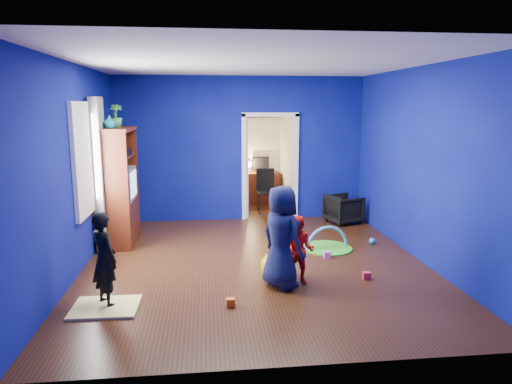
{
  "coord_description": "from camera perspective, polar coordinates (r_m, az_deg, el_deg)",
  "views": [
    {
      "loc": [
        -0.7,
        -6.44,
        2.32
      ],
      "look_at": [
        0.05,
        0.4,
        1.01
      ],
      "focal_mm": 32.0,
      "sensor_mm": 36.0,
      "label": 1
    }
  ],
  "objects": [
    {
      "name": "potted_plant",
      "position": [
        8.13,
        -17.14,
        9.11
      ],
      "size": [
        0.25,
        0.25,
        0.38
      ],
      "primitive_type": "imported",
      "rotation": [
        0.0,
        0.0,
        0.2
      ],
      "color": "green",
      "rests_on": "tv_armoire"
    },
    {
      "name": "study_desk",
      "position": [
        10.95,
        0.63,
        0.54
      ],
      "size": [
        0.88,
        0.44,
        0.75
      ],
      "primitive_type": "cube",
      "color": "#3D140A",
      "rests_on": "floor"
    },
    {
      "name": "toy_1",
      "position": [
        8.04,
        14.32,
        -5.93
      ],
      "size": [
        0.11,
        0.11,
        0.11
      ],
      "primitive_type": "sphere",
      "color": "#2587D2",
      "rests_on": "floor"
    },
    {
      "name": "vase",
      "position": [
        7.63,
        -17.83,
        8.35
      ],
      "size": [
        0.22,
        0.22,
        0.21
      ],
      "primitive_type": "imported",
      "rotation": [
        0.0,
        0.0,
        0.13
      ],
      "color": "#0D5F6E",
      "rests_on": "tv_armoire"
    },
    {
      "name": "toddler_red",
      "position": [
        6.05,
        5.31,
        -7.21
      ],
      "size": [
        0.55,
        0.52,
        0.91
      ],
      "primitive_type": "imported",
      "rotation": [
        0.0,
        0.0,
        -0.52
      ],
      "color": "red",
      "rests_on": "floor"
    },
    {
      "name": "floor",
      "position": [
        6.88,
        -0.07,
        -8.94
      ],
      "size": [
        5.0,
        5.5,
        0.01
      ],
      "primitive_type": "cube",
      "color": "black",
      "rests_on": "ground"
    },
    {
      "name": "armchair",
      "position": [
        9.28,
        10.9,
        -2.1
      ],
      "size": [
        0.78,
        0.77,
        0.57
      ],
      "primitive_type": "imported",
      "rotation": [
        0.0,
        0.0,
        1.9
      ],
      "color": "black",
      "rests_on": "floor"
    },
    {
      "name": "child_black",
      "position": [
        5.63,
        -18.43,
        -7.98
      ],
      "size": [
        0.47,
        0.49,
        1.13
      ],
      "primitive_type": "imported",
      "rotation": [
        0.0,
        0.0,
        2.27
      ],
      "color": "black",
      "rests_on": "floor"
    },
    {
      "name": "toy_arch",
      "position": [
        7.65,
        8.87,
        -6.86
      ],
      "size": [
        0.74,
        0.17,
        0.74
      ],
      "primitive_type": "torus",
      "rotation": [
        1.57,
        0.0,
        0.16
      ],
      "color": "#3F8CD8",
      "rests_on": "floor"
    },
    {
      "name": "wall_left",
      "position": [
        6.74,
        -21.73,
        2.59
      ],
      "size": [
        0.02,
        5.5,
        2.9
      ],
      "primitive_type": "cube",
      "color": "#090C6F",
      "rests_on": "floor"
    },
    {
      "name": "alcove",
      "position": [
        10.2,
        1.07,
        4.75
      ],
      "size": [
        1.0,
        1.75,
        2.5
      ],
      "primitive_type": null,
      "color": "silver",
      "rests_on": "floor"
    },
    {
      "name": "folding_chair",
      "position": [
        10.0,
        1.29,
        0.05
      ],
      "size": [
        0.4,
        0.4,
        0.92
      ],
      "primitive_type": "cube",
      "color": "black",
      "rests_on": "floor"
    },
    {
      "name": "crt_tv",
      "position": [
        8.01,
        -16.7,
        0.98
      ],
      "size": [
        0.46,
        0.7,
        0.54
      ],
      "primitive_type": "cube",
      "color": "silver",
      "rests_on": "tv_armoire"
    },
    {
      "name": "yellow_blanket",
      "position": [
        5.73,
        -18.31,
        -13.51
      ],
      "size": [
        0.76,
        0.61,
        0.03
      ],
      "primitive_type": "cube",
      "rotation": [
        0.0,
        0.0,
        -0.02
      ],
      "color": "#F2E07A",
      "rests_on": "floor"
    },
    {
      "name": "ceiling",
      "position": [
        6.5,
        -0.07,
        15.89
      ],
      "size": [
        5.0,
        5.5,
        0.01
      ],
      "primitive_type": "cube",
      "color": "white",
      "rests_on": "wall_back"
    },
    {
      "name": "toy_2",
      "position": [
        5.5,
        -3.18,
        -13.63
      ],
      "size": [
        0.1,
        0.08,
        0.1
      ],
      "primitive_type": "cube",
      "color": "orange",
      "rests_on": "floor"
    },
    {
      "name": "hopper_ball",
      "position": [
        6.23,
        2.33,
        -9.24
      ],
      "size": [
        0.38,
        0.38,
        0.38
      ],
      "primitive_type": "sphere",
      "color": "yellow",
      "rests_on": "floor"
    },
    {
      "name": "desk_lamp",
      "position": [
        10.89,
        -0.87,
        3.44
      ],
      "size": [
        0.14,
        0.14,
        0.14
      ],
      "primitive_type": "sphere",
      "color": "#FFD88C",
      "rests_on": "study_desk"
    },
    {
      "name": "toy_0",
      "position": [
        6.45,
        13.66,
        -10.13
      ],
      "size": [
        0.1,
        0.08,
        0.1
      ],
      "primitive_type": "cube",
      "color": "red",
      "rests_on": "floor"
    },
    {
      "name": "toy_4",
      "position": [
        7.19,
        8.88,
        -7.76
      ],
      "size": [
        0.1,
        0.08,
        0.1
      ],
      "primitive_type": "cube",
      "color": "#D751D9",
      "rests_on": "floor"
    },
    {
      "name": "play_mat",
      "position": [
        7.65,
        8.87,
        -6.92
      ],
      "size": [
        0.82,
        0.82,
        0.02
      ],
      "primitive_type": "cylinder",
      "color": "#409521",
      "rests_on": "floor"
    },
    {
      "name": "child_navy",
      "position": [
        5.85,
        3.22,
        -5.64
      ],
      "size": [
        0.72,
        0.78,
        1.33
      ],
      "primitive_type": "imported",
      "rotation": [
        0.0,
        0.0,
        2.18
      ],
      "color": "#10193C",
      "rests_on": "floor"
    },
    {
      "name": "wall_front",
      "position": [
        3.85,
        4.39,
        -2.29
      ],
      "size": [
        5.0,
        0.02,
        2.9
      ],
      "primitive_type": "cube",
      "color": "#090C6F",
      "rests_on": "floor"
    },
    {
      "name": "curtain",
      "position": [
        7.6,
        -18.92,
        2.1
      ],
      "size": [
        0.14,
        0.42,
        2.4
      ],
      "primitive_type": "cube",
      "color": "slate",
      "rests_on": "floor"
    },
    {
      "name": "toy_3",
      "position": [
        7.34,
        3.73,
        -7.22
      ],
      "size": [
        0.11,
        0.11,
        0.11
      ],
      "primitive_type": "sphere",
      "color": "green",
      "rests_on": "floor"
    },
    {
      "name": "book_shelf",
      "position": [
        10.89,
        0.57,
        9.19
      ],
      "size": [
        0.88,
        0.24,
        0.04
      ],
      "primitive_type": "cube",
      "color": "white",
      "rests_on": "study_desk"
    },
    {
      "name": "wall_right",
      "position": [
        7.24,
        20.03,
        3.22
      ],
      "size": [
        0.02,
        5.5,
        2.9
      ],
      "primitive_type": "cube",
      "color": "#090C6F",
      "rests_on": "floor"
    },
    {
      "name": "desk_monitor",
      "position": [
        10.98,
        0.56,
        3.6
      ],
      "size": [
        0.4,
        0.05,
        0.32
      ],
      "primitive_type": "cube",
      "color": "black",
      "rests_on": "study_desk"
    },
    {
      "name": "tv_armoire",
      "position": [
        8.03,
        -16.97,
        0.69
      ],
      "size": [
        0.58,
        1.14,
        1.96
      ],
      "primitive_type": "cube",
      "color": "#3E110A",
      "rests_on": "floor"
    },
    {
      "name": "wall_back",
      "position": [
        9.25,
        -1.93,
        5.37
      ],
      "size": [
        5.0,
        0.02,
        2.9
      ],
      "primitive_type": "cube",
      "color": "#090C6F",
      "rests_on": "floor"
    },
    {
      "name": "doorway",
      "position": [
        9.37,
        1.75,
        2.97
      ],
      "size": [
        1.16,
        0.1,
        2.1
      ],
      "primitive_type": "cube",
      "color": "white",
      "rests_on": "floor"
    },
    {
      "name": "window_left",
      "position": [
        7.06,
        -20.93,
        3.8
      ],
      "size": [
        0.03,
        0.95,
        1.55
      ],
      "primitive_type": "cube",
      "color": "white",
      "rests_on": "wall_left"
    },
    {
      "name": "kid_chair",
      "position": [
        6.28,
        3.55,
        -8.49
      ],
      "size": [
        0.36,
        0.36,
        0.5
      ],
      "primitive_type": "cube",
      "rotation": [
        0.0,
        0.0,
        0.34
      ],
      "color": "yellow",
      "rests_on": "floor"
    }
  ]
}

